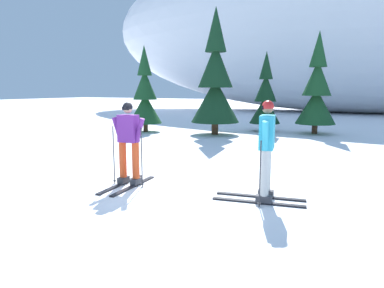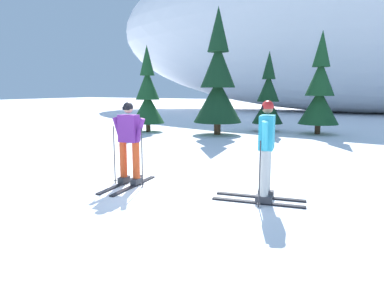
{
  "view_description": "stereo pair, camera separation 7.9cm",
  "coord_description": "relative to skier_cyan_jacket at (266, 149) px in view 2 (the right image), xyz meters",
  "views": [
    {
      "loc": [
        3.4,
        -5.54,
        1.98
      ],
      "look_at": [
        0.47,
        0.27,
        0.95
      ],
      "focal_mm": 32.3,
      "sensor_mm": 36.0,
      "label": 1
    },
    {
      "loc": [
        3.47,
        -5.51,
        1.98
      ],
      "look_at": [
        0.47,
        0.27,
        0.95
      ],
      "focal_mm": 32.3,
      "sensor_mm": 36.0,
      "label": 2
    }
  ],
  "objects": [
    {
      "name": "ground_plane",
      "position": [
        -1.87,
        -0.38,
        -0.95
      ],
      "size": [
        120.0,
        120.0,
        0.0
      ],
      "primitive_type": "plane",
      "color": "white"
    },
    {
      "name": "skier_cyan_jacket",
      "position": [
        0.0,
        0.0,
        0.0
      ],
      "size": [
        1.68,
        0.81,
        1.8
      ],
      "color": "black",
      "rests_on": "ground"
    },
    {
      "name": "skier_purple_jacket",
      "position": [
        -2.81,
        -0.23,
        -0.05
      ],
      "size": [
        0.77,
        1.6,
        1.73
      ],
      "color": "black",
      "rests_on": "ground"
    },
    {
      "name": "pine_tree_far_left",
      "position": [
        -7.74,
        7.58,
        0.72
      ],
      "size": [
        1.54,
        1.54,
        4.0
      ],
      "color": "#47301E",
      "rests_on": "ground"
    },
    {
      "name": "pine_tree_center_left",
      "position": [
        -4.42,
        8.12,
        1.33
      ],
      "size": [
        2.11,
        2.11,
        5.46
      ],
      "color": "#47301E",
      "rests_on": "ground"
    },
    {
      "name": "pine_tree_center_right",
      "position": [
        -2.78,
        10.32,
        0.61
      ],
      "size": [
        1.45,
        1.45,
        3.74
      ],
      "color": "#47301E",
      "rests_on": "ground"
    },
    {
      "name": "pine_tree_far_right",
      "position": [
        -0.5,
        10.33,
        0.93
      ],
      "size": [
        1.74,
        1.74,
        4.51
      ],
      "color": "#47301E",
      "rests_on": "ground"
    },
    {
      "name": "snow_ridge_background",
      "position": [
        0.83,
        26.48,
        6.95
      ],
      "size": [
        47.31,
        15.91,
        15.81
      ],
      "primitive_type": "ellipsoid",
      "color": "white",
      "rests_on": "ground"
    }
  ]
}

